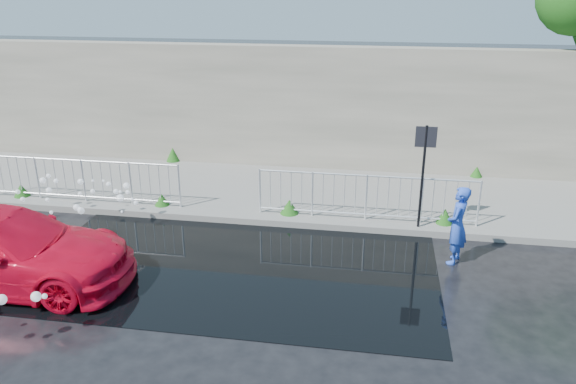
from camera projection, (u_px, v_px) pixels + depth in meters
name	position (u px, v px, depth m)	size (l,w,h in m)	color
ground	(197.00, 286.00, 10.52)	(90.00, 90.00, 0.00)	black
pavement	(255.00, 190.00, 15.11)	(30.00, 4.00, 0.15)	slate
curb	(237.00, 219.00, 13.26)	(30.00, 0.25, 0.16)	slate
retaining_wall	(270.00, 106.00, 16.49)	(30.00, 0.60, 3.50)	#646154
puddle	(236.00, 263.00, 11.37)	(8.00, 5.00, 0.01)	black
sign_post	(424.00, 160.00, 12.13)	(0.45, 0.06, 2.50)	black
railing_left	(83.00, 179.00, 13.96)	(5.05, 0.05, 1.10)	silver
railing_right	(366.00, 196.00, 12.89)	(5.05, 0.05, 1.10)	silver
weeds	(244.00, 186.00, 14.68)	(12.17, 3.93, 0.42)	#154111
water_spray	(15.00, 233.00, 11.01)	(3.62, 5.39, 0.97)	white
red_car	(2.00, 249.00, 10.41)	(1.99, 4.89, 1.42)	red
person	(457.00, 225.00, 11.15)	(0.59, 0.39, 1.62)	blue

